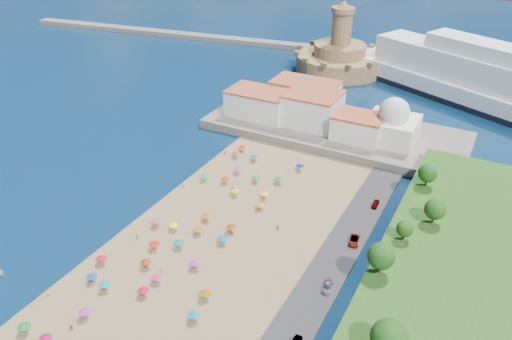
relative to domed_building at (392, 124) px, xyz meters
The scene contains 12 objects.
ground 77.60m from the domed_building, 112.91° to the right, with size 700.00×700.00×0.00m, color #071938.
terrace 21.44m from the domed_building, behind, with size 90.00×36.00×3.00m, color #59544C.
jetty 56.51m from the domed_building, 138.62° to the left, with size 18.00×70.00×2.40m, color #59544C.
breakwater 162.43m from the domed_building, 149.64° to the left, with size 200.00×7.00×2.60m, color #59544C.
waterfront_buildings 33.17m from the domed_building, behind, with size 57.00×29.00×11.00m.
domed_building is the anchor object (origin of this frame).
fortress 79.11m from the domed_building, 122.08° to the left, with size 40.00×40.00×32.40m.
cruise_ship 58.28m from the domed_building, 60.91° to the left, with size 135.24×76.62×30.41m.
beach_parasols 90.00m from the domed_building, 110.16° to the right, with size 31.41×114.49×2.20m.
beachgoers 81.04m from the domed_building, 114.15° to the right, with size 34.80×98.92×1.84m.
parked_cars 69.61m from the domed_building, 85.03° to the right, with size 3.11×78.25×1.39m.
hillside_trees 81.91m from the domed_building, 76.50° to the right, with size 13.24×103.95×8.22m.
Camera 1 is at (60.16, -80.90, 77.11)m, focal length 35.00 mm.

